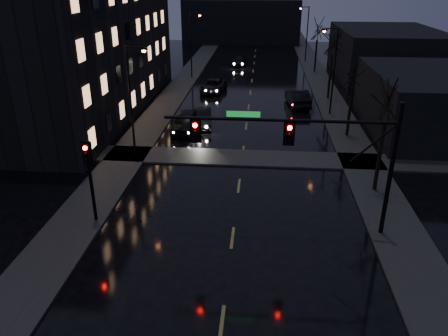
% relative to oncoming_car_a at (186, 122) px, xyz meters
% --- Properties ---
extents(sidewalk_left, '(3.00, 140.00, 0.12)m').
position_rel_oncoming_car_a_xyz_m(sidewalk_left, '(-3.40, 10.84, -0.79)').
color(sidewalk_left, '#2D2D2B').
rests_on(sidewalk_left, ground).
extents(sidewalk_right, '(3.00, 140.00, 0.12)m').
position_rel_oncoming_car_a_xyz_m(sidewalk_right, '(13.60, 10.84, -0.79)').
color(sidewalk_right, '#2D2D2B').
rests_on(sidewalk_right, ground).
extents(sidewalk_cross, '(40.00, 3.00, 0.12)m').
position_rel_oncoming_car_a_xyz_m(sidewalk_cross, '(5.10, -5.66, -0.79)').
color(sidewalk_cross, '#2D2D2B').
rests_on(sidewalk_cross, ground).
extents(apartment_block, '(12.00, 30.00, 12.00)m').
position_rel_oncoming_car_a_xyz_m(apartment_block, '(-11.40, 5.84, 5.15)').
color(apartment_block, black).
rests_on(apartment_block, ground).
extents(commercial_right_near, '(10.00, 14.00, 5.00)m').
position_rel_oncoming_car_a_xyz_m(commercial_right_near, '(20.60, 1.84, 1.65)').
color(commercial_right_near, black).
rests_on(commercial_right_near, ground).
extents(commercial_right_far, '(12.00, 18.00, 6.00)m').
position_rel_oncoming_car_a_xyz_m(commercial_right_far, '(22.10, 23.84, 2.15)').
color(commercial_right_far, black).
rests_on(commercial_right_far, ground).
extents(far_block, '(22.00, 10.00, 8.00)m').
position_rel_oncoming_car_a_xyz_m(far_block, '(2.10, 53.84, 3.15)').
color(far_block, black).
rests_on(far_block, ground).
extents(signal_mast, '(11.11, 0.41, 7.00)m').
position_rel_oncoming_car_a_xyz_m(signal_mast, '(8.95, -15.16, 4.02)').
color(signal_mast, black).
rests_on(signal_mast, ground).
extents(signal_pole_left, '(0.35, 0.41, 4.53)m').
position_rel_oncoming_car_a_xyz_m(signal_pole_left, '(-2.40, -15.17, 2.16)').
color(signal_pole_left, black).
rests_on(signal_pole_left, ground).
extents(tree_near, '(3.52, 3.52, 8.08)m').
position_rel_oncoming_car_a_xyz_m(tree_near, '(13.50, -10.16, 5.37)').
color(tree_near, black).
rests_on(tree_near, ground).
extents(tree_mid_a, '(3.30, 3.30, 7.58)m').
position_rel_oncoming_car_a_xyz_m(tree_mid_a, '(13.50, -0.16, 4.98)').
color(tree_mid_a, black).
rests_on(tree_mid_a, ground).
extents(tree_mid_b, '(3.74, 3.74, 8.59)m').
position_rel_oncoming_car_a_xyz_m(tree_mid_b, '(13.50, 11.84, 5.76)').
color(tree_mid_b, black).
rests_on(tree_mid_b, ground).
extents(tree_far, '(3.43, 3.43, 7.88)m').
position_rel_oncoming_car_a_xyz_m(tree_far, '(13.50, 25.84, 5.21)').
color(tree_far, black).
rests_on(tree_far, ground).
extents(streetlight_l_near, '(1.53, 0.28, 8.00)m').
position_rel_oncoming_car_a_xyz_m(streetlight_l_near, '(-2.48, -6.16, 3.92)').
color(streetlight_l_near, black).
rests_on(streetlight_l_near, ground).
extents(streetlight_l_far, '(1.53, 0.28, 8.00)m').
position_rel_oncoming_car_a_xyz_m(streetlight_l_far, '(-2.48, 20.84, 3.92)').
color(streetlight_l_far, black).
rests_on(streetlight_l_far, ground).
extents(streetlight_r_mid, '(1.53, 0.28, 8.00)m').
position_rel_oncoming_car_a_xyz_m(streetlight_r_mid, '(12.68, 5.84, 3.92)').
color(streetlight_r_mid, black).
rests_on(streetlight_r_mid, ground).
extents(streetlight_r_far, '(1.53, 0.28, 8.00)m').
position_rel_oncoming_car_a_xyz_m(streetlight_r_far, '(12.68, 33.84, 3.92)').
color(streetlight_r_far, black).
rests_on(streetlight_r_far, ground).
extents(oncoming_car_a, '(2.07, 5.02, 1.70)m').
position_rel_oncoming_car_a_xyz_m(oncoming_car_a, '(0.00, 0.00, 0.00)').
color(oncoming_car_a, black).
rests_on(oncoming_car_a, ground).
extents(oncoming_car_b, '(2.00, 4.50, 1.43)m').
position_rel_oncoming_car_a_xyz_m(oncoming_car_b, '(1.25, 1.59, -0.13)').
color(oncoming_car_b, black).
rests_on(oncoming_car_b, ground).
extents(oncoming_car_c, '(2.94, 5.30, 1.40)m').
position_rel_oncoming_car_a_xyz_m(oncoming_car_c, '(0.88, 13.81, -0.15)').
color(oncoming_car_c, black).
rests_on(oncoming_car_c, ground).
extents(oncoming_car_d, '(2.11, 4.80, 1.37)m').
position_rel_oncoming_car_a_xyz_m(oncoming_car_d, '(2.93, 29.71, -0.16)').
color(oncoming_car_d, black).
rests_on(oncoming_car_d, ground).
extents(lead_car, '(2.45, 5.37, 1.71)m').
position_rel_oncoming_car_a_xyz_m(lead_car, '(10.02, 8.77, 0.00)').
color(lead_car, black).
rests_on(lead_car, ground).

